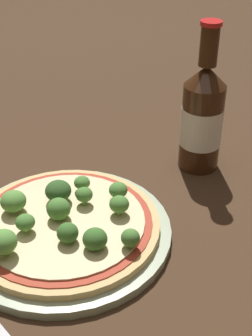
{
  "coord_description": "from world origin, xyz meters",
  "views": [
    {
      "loc": [
        -0.38,
        -0.27,
        0.41
      ],
      "look_at": [
        0.09,
        -0.04,
        0.06
      ],
      "focal_mm": 50.0,
      "sensor_mm": 36.0,
      "label": 1
    }
  ],
  "objects": [
    {
      "name": "broccoli_floret_6",
      "position": [
        -0.01,
        0.07,
        0.04
      ],
      "size": [
        0.03,
        0.03,
        0.03
      ],
      "color": "#89A866",
      "rests_on": "pizza"
    },
    {
      "name": "broccoli_floret_4",
      "position": [
        -0.04,
        0.03,
        0.04
      ],
      "size": [
        0.02,
        0.02,
        0.02
      ],
      "color": "#89A866",
      "rests_on": "pizza"
    },
    {
      "name": "broccoli_floret_9",
      "position": [
        0.04,
        -0.06,
        0.04
      ],
      "size": [
        0.03,
        0.03,
        0.03
      ],
      "color": "#89A866",
      "rests_on": "pizza"
    },
    {
      "name": "broccoli_floret_3",
      "position": [
        -0.08,
        0.03,
        0.04
      ],
      "size": [
        0.03,
        0.03,
        0.03
      ],
      "color": "#89A866",
      "rests_on": "pizza"
    },
    {
      "name": "broccoli_floret_7",
      "position": [
        -0.03,
        -0.03,
        0.04
      ],
      "size": [
        0.03,
        0.03,
        0.03
      ],
      "color": "#89A866",
      "rests_on": "pizza"
    },
    {
      "name": "broccoli_floret_2",
      "position": [
        0.07,
        -0.04,
        0.04
      ],
      "size": [
        0.03,
        0.03,
        0.02
      ],
      "color": "#89A866",
      "rests_on": "pizza"
    },
    {
      "name": "ground_plane",
      "position": [
        0.0,
        0.0,
        0.0
      ],
      "size": [
        3.0,
        3.0,
        0.0
      ],
      "primitive_type": "plane",
      "color": "#3D2819"
    },
    {
      "name": "broccoli_floret_1",
      "position": [
        -0.0,
        0.01,
        0.04
      ],
      "size": [
        0.03,
        0.03,
        0.03
      ],
      "color": "#89A866",
      "rests_on": "pizza"
    },
    {
      "name": "beer_bottle",
      "position": [
        0.24,
        -0.1,
        0.09
      ],
      "size": [
        0.06,
        0.06,
        0.23
      ],
      "color": "#381E0F",
      "rests_on": "ground_plane"
    },
    {
      "name": "broccoli_floret_0",
      "position": [
        0.07,
        0.01,
        0.04
      ],
      "size": [
        0.02,
        0.02,
        0.02
      ],
      "color": "#89A866",
      "rests_on": "pizza"
    },
    {
      "name": "pizza",
      "position": [
        -0.0,
        -0.0,
        0.02
      ],
      "size": [
        0.24,
        0.24,
        0.01
      ],
      "color": "tan",
      "rests_on": "plate"
    },
    {
      "name": "broccoli_floret_8",
      "position": [
        -0.01,
        -0.1,
        0.04
      ],
      "size": [
        0.02,
        0.02,
        0.02
      ],
      "color": "#89A866",
      "rests_on": "pizza"
    },
    {
      "name": "broccoli_floret_10",
      "position": [
        0.03,
        0.03,
        0.04
      ],
      "size": [
        0.03,
        0.03,
        0.03
      ],
      "color": "#89A866",
      "rests_on": "pizza"
    },
    {
      "name": "broccoli_floret_5",
      "position": [
        -0.03,
        -0.06,
        0.04
      ],
      "size": [
        0.03,
        0.03,
        0.03
      ],
      "color": "#89A866",
      "rests_on": "pizza"
    },
    {
      "name": "broccoli_floret_11",
      "position": [
        0.04,
        -0.01,
        0.04
      ],
      "size": [
        0.02,
        0.02,
        0.02
      ],
      "color": "#89A866",
      "rests_on": "pizza"
    },
    {
      "name": "plate",
      "position": [
        0.0,
        -0.0,
        0.01
      ],
      "size": [
        0.27,
        0.27,
        0.01
      ],
      "color": "#A3B293",
      "rests_on": "ground_plane"
    }
  ]
}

